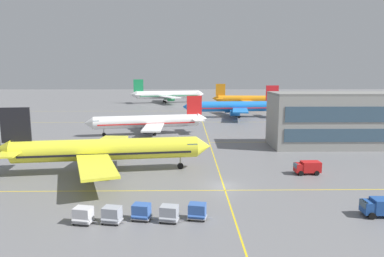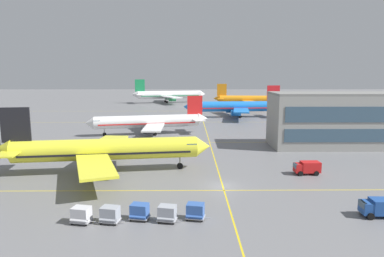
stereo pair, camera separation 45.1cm
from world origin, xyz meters
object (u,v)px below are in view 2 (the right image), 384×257
(airliner_front_gate, at_px, (104,150))
(baggage_cart_row_fourth, at_px, (167,213))
(baggage_cart_row_second, at_px, (110,214))
(baggage_cart_row_middle, at_px, (140,211))
(airliner_third_row, at_px, (235,107))
(baggage_cart_row_leftmost, at_px, (81,215))
(airliner_far_right_stand, at_px, (169,95))
(service_truck_red_van, at_px, (307,167))
(baggage_cart_row_fifth, at_px, (195,211))
(airliner_far_left_stand, at_px, (251,99))
(airliner_second_row, at_px, (149,122))
(service_truck_catering, at_px, (379,207))

(airliner_front_gate, height_order, baggage_cart_row_fourth, airliner_front_gate)
(baggage_cart_row_second, xyz_separation_m, baggage_cart_row_middle, (3.15, 0.79, 0.00))
(airliner_third_row, height_order, baggage_cart_row_leftmost, airliner_third_row)
(airliner_far_right_stand, bearing_deg, baggage_cart_row_middle, -88.00)
(baggage_cart_row_leftmost, xyz_separation_m, baggage_cart_row_fourth, (9.45, 0.31, 0.00))
(service_truck_red_van, distance_m, baggage_cart_row_leftmost, 36.23)
(airliner_far_right_stand, relative_size, baggage_cart_row_fifth, 14.35)
(airliner_far_left_stand, height_order, baggage_cart_row_second, airliner_far_left_stand)
(service_truck_red_van, relative_size, baggage_cart_row_middle, 1.46)
(baggage_cart_row_second, height_order, baggage_cart_row_fourth, same)
(airliner_second_row, height_order, service_truck_catering, airliner_second_row)
(service_truck_red_van, height_order, baggage_cart_row_second, service_truck_red_van)
(airliner_second_row, relative_size, baggage_cart_row_fifth, 11.47)
(airliner_front_gate, height_order, baggage_cart_row_fifth, airliner_front_gate)
(service_truck_red_van, distance_m, baggage_cart_row_middle, 30.45)
(airliner_third_row, bearing_deg, baggage_cart_row_middle, -104.10)
(airliner_front_gate, xyz_separation_m, baggage_cart_row_fifth, (14.84, -19.25, -2.77))
(baggage_cart_row_leftmost, bearing_deg, service_truck_red_van, 30.50)
(airliner_far_right_stand, bearing_deg, service_truck_red_van, -77.49)
(service_truck_red_van, xyz_separation_m, baggage_cart_row_second, (-28.07, -18.30, -0.17))
(baggage_cart_row_second, bearing_deg, service_truck_red_van, 33.11)
(service_truck_red_van, bearing_deg, baggage_cart_row_fourth, -140.29)
(baggage_cart_row_leftmost, distance_m, baggage_cart_row_fourth, 9.46)
(service_truck_catering, bearing_deg, airliner_far_right_stand, 102.11)
(service_truck_red_van, relative_size, baggage_cart_row_second, 1.46)
(airliner_far_right_stand, height_order, service_truck_catering, airliner_far_right_stand)
(airliner_far_left_stand, xyz_separation_m, service_truck_catering, (-7.65, -127.02, -2.66))
(airliner_second_row, bearing_deg, baggage_cart_row_leftmost, -91.29)
(airliner_far_left_stand, height_order, baggage_cart_row_leftmost, airliner_far_left_stand)
(airliner_second_row, xyz_separation_m, airliner_far_right_stand, (-0.35, 99.36, 0.90))
(airliner_second_row, distance_m, service_truck_catering, 63.22)
(airliner_front_gate, xyz_separation_m, airliner_far_left_stand, (43.73, 108.37, 0.05))
(airliner_far_right_stand, relative_size, baggage_cart_row_leftmost, 14.35)
(airliner_third_row, bearing_deg, baggage_cart_row_fourth, -102.14)
(service_truck_catering, relative_size, baggage_cart_row_fourth, 1.46)
(airliner_second_row, bearing_deg, airliner_third_row, 52.21)
(baggage_cart_row_second, bearing_deg, service_truck_catering, 2.65)
(baggage_cart_row_second, distance_m, baggage_cart_row_middle, 3.25)
(airliner_second_row, bearing_deg, airliner_far_right_stand, 90.20)
(airliner_front_gate, bearing_deg, baggage_cart_row_fourth, -59.48)
(airliner_second_row, relative_size, baggage_cart_row_middle, 11.47)
(service_truck_catering, bearing_deg, airliner_front_gate, 152.67)
(airliner_far_left_stand, xyz_separation_m, baggage_cart_row_middle, (-35.19, -127.65, -2.83))
(airliner_far_right_stand, relative_size, service_truck_red_van, 9.81)
(airliner_third_row, height_order, service_truck_catering, airliner_third_row)
(airliner_second_row, bearing_deg, baggage_cart_row_middle, -84.73)
(service_truck_red_van, relative_size, service_truck_catering, 1.00)
(airliner_third_row, xyz_separation_m, service_truck_catering, (4.77, -90.00, -2.85))
(airliner_front_gate, height_order, service_truck_red_van, airliner_front_gate)
(airliner_far_right_stand, height_order, baggage_cart_row_second, airliner_far_right_stand)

